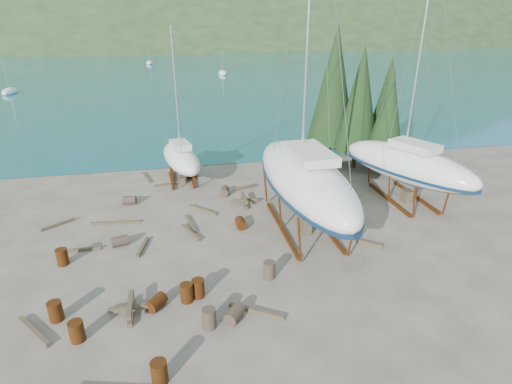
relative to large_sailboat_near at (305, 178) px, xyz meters
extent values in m
plane|color=#554E43|center=(-4.76, -2.38, -3.22)|extent=(600.00, 600.00, 0.00)
plane|color=#1A6A83|center=(-4.76, 312.62, -3.21)|extent=(700.00, 700.00, 0.00)
ellipsoid|color=#21371B|center=(-4.76, 317.62, -3.22)|extent=(800.00, 360.00, 110.00)
cube|color=beige|center=(-64.76, 187.62, -1.22)|extent=(6.00, 5.00, 4.00)
cube|color=#A54C2D|center=(-64.76, 187.62, 1.58)|extent=(6.60, 5.60, 1.60)
cube|color=beige|center=(-24.76, 187.62, -1.22)|extent=(6.00, 5.00, 4.00)
cube|color=#A54C2D|center=(-24.76, 187.62, 1.58)|extent=(6.60, 5.60, 1.60)
cube|color=beige|center=(25.24, 187.62, -1.22)|extent=(6.00, 5.00, 4.00)
cube|color=#A54C2D|center=(25.24, 187.62, 1.58)|extent=(6.60, 5.60, 1.60)
cylinder|color=black|center=(7.74, 9.62, -2.42)|extent=(0.36, 0.36, 1.60)
cone|color=black|center=(7.74, 9.62, 2.58)|extent=(3.60, 3.60, 8.40)
cylinder|color=black|center=(9.24, 7.62, -2.54)|extent=(0.36, 0.36, 1.36)
cone|color=black|center=(9.24, 7.62, 1.71)|extent=(3.06, 3.06, 7.14)
cylinder|color=black|center=(6.24, 11.62, -2.30)|extent=(0.36, 0.36, 1.84)
cone|color=black|center=(6.24, 11.62, 3.45)|extent=(4.14, 4.14, 9.66)
cylinder|color=black|center=(10.74, 10.62, -2.50)|extent=(0.36, 0.36, 1.44)
cone|color=black|center=(10.74, 10.62, 2.00)|extent=(3.24, 3.24, 7.56)
ellipsoid|color=white|center=(-34.76, 57.62, -2.84)|extent=(2.00, 5.00, 1.40)
cylinder|color=silver|center=(-34.76, 57.62, 0.01)|extent=(0.08, 0.08, 5.00)
ellipsoid|color=white|center=(5.24, 77.62, -2.84)|extent=(2.00, 5.00, 1.40)
cylinder|color=silver|center=(5.24, 77.62, 0.01)|extent=(0.08, 0.08, 5.00)
ellipsoid|color=white|center=(-12.76, 107.62, -2.84)|extent=(2.00, 5.00, 1.40)
cylinder|color=silver|center=(-12.76, 107.62, 0.01)|extent=(0.08, 0.08, 5.00)
ellipsoid|color=white|center=(0.00, 0.02, -0.04)|extent=(4.16, 12.82, 2.96)
cube|color=#0D2441|center=(0.00, -0.61, -1.07)|extent=(0.33, 2.29, 1.00)
cube|color=silver|center=(0.00, -0.61, 1.69)|extent=(2.17, 3.88, 0.50)
cylinder|color=silver|center=(0.00, 0.66, 9.16)|extent=(0.14, 0.14, 15.24)
cube|color=#623510|center=(-1.30, 0.02, -3.12)|extent=(0.18, 6.98, 0.20)
cube|color=#623510|center=(1.30, 0.02, -3.12)|extent=(0.18, 6.98, 0.20)
cube|color=brown|center=(0.00, -0.61, -2.62)|extent=(0.50, 0.80, 1.19)
ellipsoid|color=white|center=(8.24, 2.63, -0.62)|extent=(6.89, 10.52, 2.41)
cube|color=#0D2441|center=(8.24, 2.12, -1.38)|extent=(0.98, 1.78, 1.00)
cube|color=silver|center=(8.24, 2.12, 0.84)|extent=(2.74, 3.46, 0.50)
cylinder|color=silver|center=(8.24, 3.14, 6.81)|extent=(0.14, 0.14, 12.24)
cube|color=#623510|center=(7.20, 2.63, -3.12)|extent=(0.18, 5.61, 0.20)
cube|color=#623510|center=(9.27, 2.63, -3.12)|extent=(0.18, 5.61, 0.20)
cube|color=brown|center=(8.24, 2.12, -2.77)|extent=(0.50, 0.80, 0.89)
ellipsoid|color=white|center=(-6.81, 9.54, -1.39)|extent=(3.75, 7.41, 1.82)
cube|color=#0D2441|center=(-6.81, 9.18, -1.85)|extent=(0.53, 1.30, 1.00)
cube|color=silver|center=(-6.81, 9.18, -0.23)|extent=(1.67, 2.35, 0.50)
cylinder|color=silver|center=(-6.81, 9.89, 3.87)|extent=(0.14, 0.14, 8.51)
cube|color=#623510|center=(-7.59, 9.54, -3.12)|extent=(0.18, 3.90, 0.20)
cube|color=#623510|center=(-6.03, 9.54, -3.12)|extent=(0.18, 3.90, 0.20)
cube|color=brown|center=(-6.81, 9.18, -3.01)|extent=(0.50, 0.80, 0.41)
imported|color=navy|center=(0.85, 2.61, -2.35)|extent=(0.55, 0.71, 1.73)
cylinder|color=#623510|center=(-11.51, -7.14, -2.78)|extent=(0.58, 0.58, 0.88)
cylinder|color=#2D2823|center=(-5.31, -7.26, -2.93)|extent=(0.99, 1.05, 0.58)
cylinder|color=#623510|center=(-8.33, -9.82, -2.78)|extent=(0.58, 0.58, 0.88)
cylinder|color=#623510|center=(-6.03, 9.89, -2.93)|extent=(0.97, 0.73, 0.58)
cylinder|color=#623510|center=(-3.66, 0.81, -2.93)|extent=(0.59, 0.89, 0.58)
cylinder|color=#623510|center=(-13.31, -1.30, -2.78)|extent=(0.58, 0.58, 0.88)
cylinder|color=#2D2823|center=(-10.55, 5.71, -2.93)|extent=(0.96, 0.72, 0.58)
cylinder|color=#623510|center=(-6.67, -5.36, -2.78)|extent=(0.58, 0.58, 0.88)
cylinder|color=#2D2823|center=(-3.93, 6.00, -2.93)|extent=(0.77, 0.99, 0.58)
cylinder|color=#623510|center=(-8.52, -5.80, -2.93)|extent=(1.00, 1.05, 0.58)
cylinder|color=#623510|center=(-12.61, -5.71, -2.78)|extent=(0.58, 0.58, 0.88)
cylinder|color=#623510|center=(-7.20, -5.59, -2.78)|extent=(0.58, 0.58, 0.88)
cylinder|color=#2D2823|center=(-10.63, 0.05, -2.93)|extent=(1.01, 0.81, 0.58)
cylinder|color=#2D2823|center=(-6.38, -7.45, -2.78)|extent=(0.58, 0.58, 0.88)
cylinder|color=#2D2823|center=(-3.18, -4.62, -2.78)|extent=(0.58, 0.58, 0.88)
cube|color=brown|center=(-9.63, 10.58, -3.14)|extent=(0.80, 2.39, 0.14)
cube|color=brown|center=(2.88, -2.60, -3.12)|extent=(1.63, 1.41, 0.19)
cube|color=brown|center=(-9.38, -0.51, -3.13)|extent=(0.61, 2.01, 0.17)
cube|color=brown|center=(-4.31, -7.00, -3.13)|extent=(2.24, 1.50, 0.16)
cube|color=brown|center=(-2.23, 6.83, -3.12)|extent=(1.89, 0.83, 0.19)
cube|color=brown|center=(-6.69, 0.62, -3.12)|extent=(1.06, 2.08, 0.19)
cube|color=brown|center=(-7.86, 8.75, -3.14)|extent=(2.27, 0.57, 0.15)
cube|color=brown|center=(-5.73, 3.60, -3.13)|extent=(1.74, 1.84, 0.16)
cube|color=brown|center=(-6.64, 1.80, -3.14)|extent=(0.60, 2.35, 0.15)
cube|color=brown|center=(-12.59, -0.13, -3.13)|extent=(1.94, 0.17, 0.17)
cube|color=brown|center=(-13.33, -6.37, -3.12)|extent=(1.71, 1.99, 0.18)
cube|color=brown|center=(-11.18, 2.88, -3.14)|extent=(3.00, 0.44, 0.15)
cube|color=brown|center=(-14.62, 3.32, -3.13)|extent=(1.75, 1.35, 0.16)
cube|color=brown|center=(-9.59, -5.97, -3.12)|extent=(0.20, 1.80, 0.20)
cube|color=brown|center=(-9.59, -5.97, -2.92)|extent=(1.80, 0.20, 0.20)
cube|color=brown|center=(-9.59, -5.97, -2.72)|extent=(0.20, 1.80, 0.20)
cube|color=brown|center=(-2.84, 4.04, -3.12)|extent=(0.20, 1.80, 0.20)
cube|color=brown|center=(-2.84, 4.04, -2.92)|extent=(1.80, 0.20, 0.20)
cube|color=brown|center=(-2.84, 4.04, -2.72)|extent=(0.20, 1.80, 0.20)
camera|label=1|loc=(-7.15, -20.47, 8.31)|focal=28.00mm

